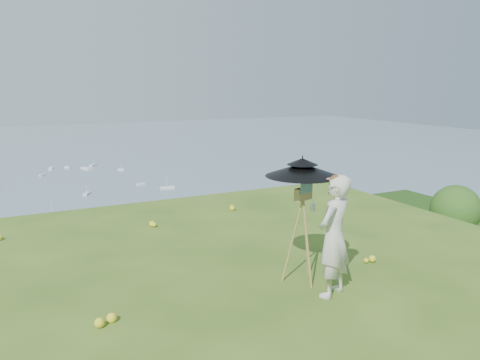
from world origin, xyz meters
TOP-DOWN VIEW (x-y plane):
  - ground at (0.00, 0.00)m, footprint 14.00×14.00m
  - shoreline_tier at (0.00, 75.00)m, footprint 170.00×28.00m
  - bay_water at (0.00, 240.00)m, footprint 700.00×700.00m
  - slope_trees at (0.00, 35.00)m, footprint 110.00×50.00m
  - harbor_town at (0.00, 75.00)m, footprint 110.00×22.00m
  - wildflowers at (0.00, 0.25)m, footprint 10.00×10.50m
  - painter at (2.01, 0.32)m, footprint 0.78×0.67m
  - field_easel at (1.88, 0.92)m, footprint 0.77×0.77m
  - sun_umbrella at (1.86, 0.94)m, footprint 1.41×1.41m
  - painter_cap at (2.01, 0.32)m, footprint 0.26×0.29m

SIDE VIEW (x-z plane):
  - shoreline_tier at x=0.00m, z-range -40.00..-32.00m
  - bay_water at x=0.00m, z-range -34.00..-34.00m
  - harbor_town at x=0.00m, z-range -32.00..-27.00m
  - slope_trees at x=0.00m, z-range -18.00..-12.00m
  - ground at x=0.00m, z-range 0.00..0.00m
  - wildflowers at x=0.00m, z-range 0.00..0.12m
  - field_easel at x=1.88m, z-range 0.00..1.63m
  - painter at x=2.01m, z-range 0.00..1.79m
  - sun_umbrella at x=1.86m, z-range 1.34..1.99m
  - painter_cap at x=2.01m, z-range 1.69..1.79m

